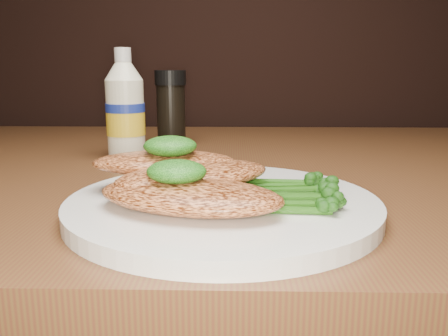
{
  "coord_description": "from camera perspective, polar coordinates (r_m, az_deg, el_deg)",
  "views": [
    {
      "loc": [
        0.09,
        0.38,
        0.89
      ],
      "look_at": [
        0.08,
        0.83,
        0.79
      ],
      "focal_mm": 37.52,
      "sensor_mm": 36.0,
      "label": 1
    }
  ],
  "objects": [
    {
      "name": "broccolini_bundle",
      "position": [
        0.44,
        6.11,
        -2.35
      ],
      "size": [
        0.17,
        0.14,
        0.02
      ],
      "primitive_type": null,
      "rotation": [
        0.0,
        0.0,
        -0.22
      ],
      "color": "#225512",
      "rests_on": "plate"
    },
    {
      "name": "pepper_grinder",
      "position": [
        0.82,
        -6.47,
        7.2
      ],
      "size": [
        0.05,
        0.05,
        0.13
      ],
      "primitive_type": null,
      "rotation": [
        0.0,
        0.0,
        -0.01
      ],
      "color": "black",
      "rests_on": "dining_table"
    },
    {
      "name": "chicken_front",
      "position": [
        0.41,
        -4.19,
        -3.36
      ],
      "size": [
        0.18,
        0.13,
        0.03
      ],
      "primitive_type": "ellipsoid",
      "rotation": [
        0.0,
        0.0,
        -0.29
      ],
      "color": "#D87A44",
      "rests_on": "plate"
    },
    {
      "name": "pesto_front",
      "position": [
        0.41,
        -5.8,
        -0.42
      ],
      "size": [
        0.06,
        0.06,
        0.02
      ],
      "primitive_type": "ellipsoid",
      "rotation": [
        0.0,
        0.0,
        -0.22
      ],
      "color": "black",
      "rests_on": "chicken_front"
    },
    {
      "name": "mayo_bottle",
      "position": [
        0.72,
        -11.97,
        7.64
      ],
      "size": [
        0.06,
        0.06,
        0.16
      ],
      "primitive_type": null,
      "rotation": [
        0.0,
        0.0,
        -0.09
      ],
      "color": "white",
      "rests_on": "dining_table"
    },
    {
      "name": "chicken_mid",
      "position": [
        0.44,
        -3.61,
        -0.91
      ],
      "size": [
        0.17,
        0.15,
        0.02
      ],
      "primitive_type": "ellipsoid",
      "rotation": [
        0.0,
        0.0,
        0.54
      ],
      "color": "#D87A44",
      "rests_on": "plate"
    },
    {
      "name": "pesto_back",
      "position": [
        0.46,
        -6.59,
        2.68
      ],
      "size": [
        0.06,
        0.05,
        0.02
      ],
      "primitive_type": "ellipsoid",
      "rotation": [
        0.0,
        0.0,
        -0.09
      ],
      "color": "black",
      "rests_on": "chicken_back"
    },
    {
      "name": "plate",
      "position": [
        0.45,
        -0.14,
        -4.59
      ],
      "size": [
        0.3,
        0.3,
        0.02
      ],
      "primitive_type": "cylinder",
      "color": "white",
      "rests_on": "dining_table"
    },
    {
      "name": "chicken_back",
      "position": [
        0.47,
        -7.28,
        0.69
      ],
      "size": [
        0.15,
        0.08,
        0.02
      ],
      "primitive_type": "ellipsoid",
      "rotation": [
        0.0,
        0.0,
        0.08
      ],
      "color": "#D87A44",
      "rests_on": "plate"
    }
  ]
}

